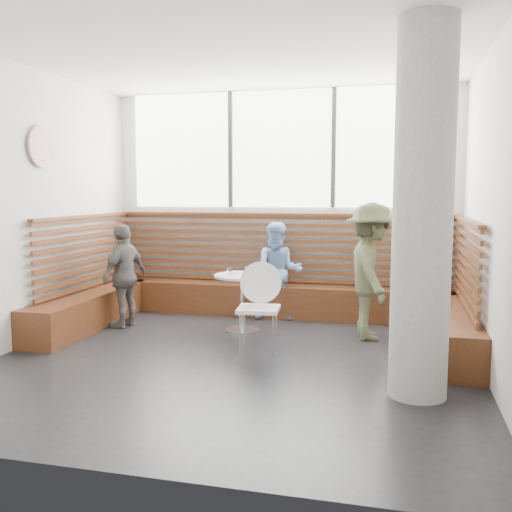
% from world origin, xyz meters
% --- Properties ---
extents(room, '(5.00, 5.00, 3.20)m').
position_xyz_m(room, '(0.00, 0.00, 1.60)').
color(room, silver).
rests_on(room, ground).
extents(booth, '(5.00, 2.50, 1.44)m').
position_xyz_m(booth, '(0.00, 1.77, 0.41)').
color(booth, '#462411').
rests_on(booth, ground).
extents(concrete_column, '(0.50, 0.50, 3.20)m').
position_xyz_m(concrete_column, '(1.85, -0.60, 1.60)').
color(concrete_column, gray).
rests_on(concrete_column, ground).
extents(wall_art, '(0.03, 0.50, 0.50)m').
position_xyz_m(wall_art, '(-2.46, 0.40, 2.30)').
color(wall_art, white).
rests_on(wall_art, room).
extents(cafe_table, '(0.71, 0.71, 0.73)m').
position_xyz_m(cafe_table, '(-0.25, 1.27, 0.52)').
color(cafe_table, silver).
rests_on(cafe_table, ground).
extents(cafe_chair, '(0.47, 0.46, 0.99)m').
position_xyz_m(cafe_chair, '(0.18, 0.46, 0.58)').
color(cafe_chair, white).
rests_on(cafe_chair, ground).
extents(adult_man, '(0.83, 1.17, 1.64)m').
position_xyz_m(adult_man, '(1.35, 1.27, 0.82)').
color(adult_man, '#4E5438').
rests_on(adult_man, ground).
extents(child_back, '(0.74, 0.62, 1.36)m').
position_xyz_m(child_back, '(0.07, 1.99, 0.68)').
color(child_back, '#82A4E2').
rests_on(child_back, ground).
extents(child_left, '(0.49, 0.85, 1.35)m').
position_xyz_m(child_left, '(-1.81, 1.13, 0.68)').
color(child_left, '#5E5955').
rests_on(child_left, ground).
extents(plate_near, '(0.21, 0.21, 0.01)m').
position_xyz_m(plate_near, '(-0.36, 1.40, 0.73)').
color(plate_near, white).
rests_on(plate_near, cafe_table).
extents(plate_far, '(0.19, 0.19, 0.01)m').
position_xyz_m(plate_far, '(-0.14, 1.42, 0.73)').
color(plate_far, white).
rests_on(plate_far, cafe_table).
extents(glass_left, '(0.07, 0.07, 0.11)m').
position_xyz_m(glass_left, '(-0.39, 1.19, 0.78)').
color(glass_left, white).
rests_on(glass_left, cafe_table).
extents(glass_mid, '(0.07, 0.07, 0.12)m').
position_xyz_m(glass_mid, '(-0.17, 1.24, 0.79)').
color(glass_mid, white).
rests_on(glass_mid, cafe_table).
extents(glass_right, '(0.07, 0.07, 0.11)m').
position_xyz_m(glass_right, '(-0.01, 1.30, 0.78)').
color(glass_right, white).
rests_on(glass_right, cafe_table).
extents(menu_card, '(0.25, 0.21, 0.00)m').
position_xyz_m(menu_card, '(-0.16, 1.12, 0.73)').
color(menu_card, '#A5C64C').
rests_on(menu_card, cafe_table).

